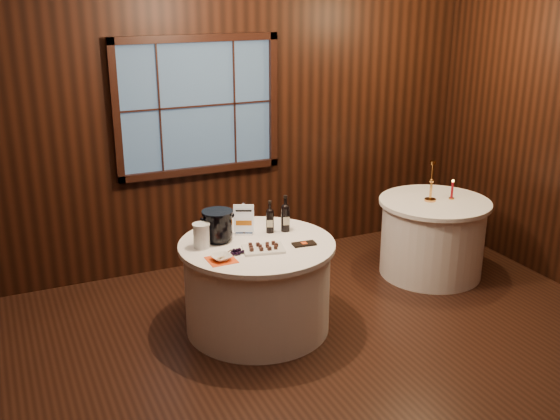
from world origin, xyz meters
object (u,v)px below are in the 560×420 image
ice_bucket (218,225)px  red_candle (452,191)px  main_table (257,285)px  grape_bunch (237,251)px  chocolate_box (304,244)px  sign_stand (244,224)px  port_bottle_left (270,219)px  brass_candlestick (431,187)px  chocolate_plate (263,248)px  cracker_bowl (221,257)px  glass_pitcher (202,235)px  port_bottle_right (285,216)px  side_table (432,237)px

ice_bucket → red_candle: (2.44, 0.10, -0.06)m
main_table → grape_bunch: size_ratio=7.07×
chocolate_box → grape_bunch: (-0.56, 0.05, 0.01)m
sign_stand → chocolate_box: sign_stand is taller
port_bottle_left → brass_candlestick: (1.76, 0.14, 0.02)m
main_table → chocolate_plate: (-0.01, -0.17, 0.40)m
port_bottle_left → cracker_bowl: size_ratio=1.83×
chocolate_plate → glass_pitcher: size_ratio=1.80×
port_bottle_right → brass_candlestick: bearing=16.7°
grape_bunch → red_candle: 2.44m
sign_stand → ice_bucket: (-0.25, -0.05, 0.04)m
port_bottle_left → grape_bunch: (-0.42, -0.32, -0.10)m
ice_bucket → main_table: bearing=-31.0°
main_table → brass_candlestick: bearing=9.0°
port_bottle_right → chocolate_plate: (-0.34, -0.31, -0.12)m
sign_stand → red_candle: sign_stand is taller
brass_candlestick → chocolate_box: bearing=-162.5°
side_table → chocolate_box: size_ratio=5.76×
sign_stand → glass_pitcher: size_ratio=1.37×
sign_stand → red_candle: 2.19m
chocolate_plate → brass_candlestick: bearing=13.7°
side_table → cracker_bowl: 2.47m
port_bottle_right → cracker_bowl: port_bottle_right is taller
ice_bucket → red_candle: size_ratio=1.31×
red_candle → port_bottle_right: bearing=-176.3°
ice_bucket → cracker_bowl: ice_bucket is taller
ice_bucket → chocolate_box: (0.60, -0.37, -0.13)m
brass_candlestick → glass_pitcher: bearing=-174.7°
port_bottle_left → chocolate_plate: port_bottle_left is taller
side_table → glass_pitcher: bearing=-175.0°
brass_candlestick → port_bottle_right: bearing=-174.3°
chocolate_box → cracker_bowl: size_ratio=1.23×
chocolate_plate → cracker_bowl: 0.37m
sign_stand → chocolate_box: size_ratio=1.47×
chocolate_plate → red_candle: (2.18, 0.44, 0.06)m
side_table → sign_stand: 2.08m
chocolate_plate → sign_stand: bearing=91.6°
cracker_bowl → red_candle: (2.55, 0.49, 0.06)m
grape_bunch → glass_pitcher: bearing=130.3°
sign_stand → chocolate_plate: sign_stand is taller
ice_bucket → chocolate_plate: ice_bucket is taller
glass_pitcher → red_candle: size_ratio=1.01×
ice_bucket → glass_pitcher: ice_bucket is taller
port_bottle_left → port_bottle_right: port_bottle_right is taller
ice_bucket → grape_bunch: 0.34m
grape_bunch → main_table: bearing=33.3°
brass_candlestick → red_candle: bearing=-10.7°
sign_stand → grape_bunch: sign_stand is taller
side_table → chocolate_box: 1.79m
chocolate_box → cracker_bowl: cracker_bowl is taller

